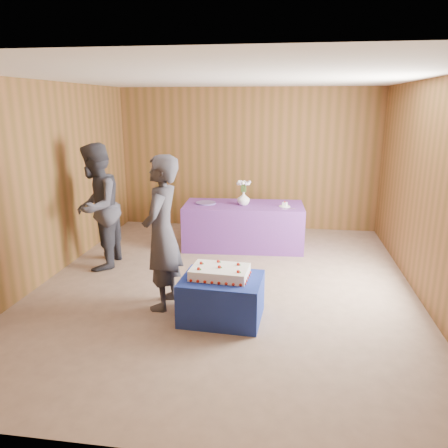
% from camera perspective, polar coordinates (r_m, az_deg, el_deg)
% --- Properties ---
extents(ground, '(6.00, 6.00, 0.00)m').
position_cam_1_polar(ground, '(6.02, 0.16, -7.99)').
color(ground, gray).
rests_on(ground, ground).
extents(room_shell, '(5.04, 6.04, 2.72)m').
position_cam_1_polar(room_shell, '(5.55, 0.18, 9.34)').
color(room_shell, brown).
rests_on(room_shell, ground).
extents(cake_table, '(0.94, 0.75, 0.50)m').
position_cam_1_polar(cake_table, '(5.05, -0.30, -9.68)').
color(cake_table, '#1B2199').
rests_on(cake_table, ground).
extents(serving_table, '(2.05, 1.01, 0.75)m').
position_cam_1_polar(serving_table, '(7.47, 2.55, -0.23)').
color(serving_table, '#64338C').
rests_on(serving_table, ground).
extents(sheet_cake, '(0.70, 0.50, 0.15)m').
position_cam_1_polar(sheet_cake, '(4.95, -0.55, -6.30)').
color(sheet_cake, white).
rests_on(sheet_cake, cake_table).
extents(vase, '(0.26, 0.26, 0.22)m').
position_cam_1_polar(vase, '(7.32, 2.56, 3.34)').
color(vase, white).
rests_on(vase, serving_table).
extents(flower_spray, '(0.24, 0.24, 0.19)m').
position_cam_1_polar(flower_spray, '(7.26, 2.59, 5.40)').
color(flower_spray, '#356628').
rests_on(flower_spray, vase).
extents(platter, '(0.38, 0.38, 0.02)m').
position_cam_1_polar(platter, '(7.44, -2.39, 2.77)').
color(platter, '#614A94').
rests_on(platter, serving_table).
extents(plate, '(0.20, 0.20, 0.01)m').
position_cam_1_polar(plate, '(7.27, 7.93, 2.29)').
color(plate, white).
rests_on(plate, serving_table).
extents(cake_slice, '(0.09, 0.08, 0.09)m').
position_cam_1_polar(cake_slice, '(7.26, 7.94, 2.60)').
color(cake_slice, white).
rests_on(cake_slice, plate).
extents(knife, '(0.25, 0.11, 0.00)m').
position_cam_1_polar(knife, '(7.12, 8.36, 1.96)').
color(knife, silver).
rests_on(knife, serving_table).
extents(guest_left, '(0.47, 0.69, 1.84)m').
position_cam_1_polar(guest_left, '(5.18, -8.13, -1.22)').
color(guest_left, '#373640').
rests_on(guest_left, ground).
extents(guest_right, '(0.78, 0.96, 1.86)m').
position_cam_1_polar(guest_right, '(6.67, -16.29, 2.14)').
color(guest_right, '#373742').
rests_on(guest_right, ground).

